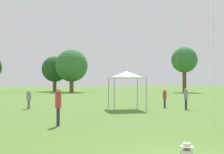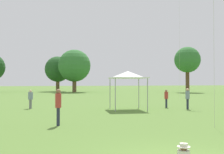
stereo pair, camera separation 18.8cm
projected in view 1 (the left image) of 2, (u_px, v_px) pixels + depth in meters
The scene contains 8 objects.
person_standing_1 at pixel (29, 98), 21.62m from camera, with size 0.55×0.55×1.56m.
person_standing_2 at pixel (58, 103), 13.16m from camera, with size 0.37×0.37×1.86m.
person_standing_4 at pixel (186, 97), 21.29m from camera, with size 0.46×0.46×1.70m.
person_standing_6 at pixel (165, 97), 22.78m from camera, with size 0.39×0.39×1.55m.
canopy_tent at pixel (127, 75), 21.14m from camera, with size 3.08×3.08×3.09m.
distant_tree_0 at pixel (55, 69), 62.02m from camera, with size 6.06×6.06×8.33m.
distant_tree_2 at pixel (72, 66), 57.21m from camera, with size 7.05×7.05×9.34m.
distant_tree_3 at pixel (184, 60), 57.22m from camera, with size 5.62×5.62×9.91m.
Camera 1 is at (-3.87, -6.16, 2.20)m, focal length 42.00 mm.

